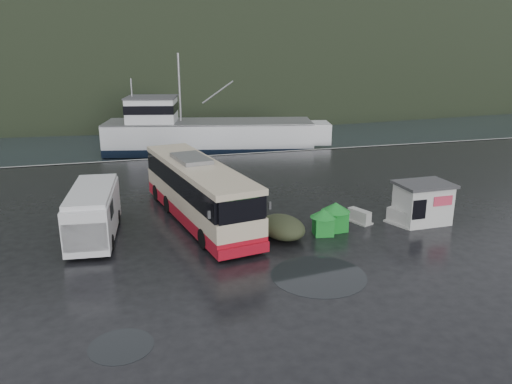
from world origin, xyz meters
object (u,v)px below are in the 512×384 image
object	(u,v)px
white_van	(96,237)
waste_bin_left	(323,234)
dome_tent	(282,237)
fishing_trawler	(209,139)
jersey_barrier_b	(400,224)
coach_bus	(199,219)
waste_bin_right	(335,230)
jersey_barrier_a	(359,222)
ticket_kiosk	(421,222)

from	to	relation	value
white_van	waste_bin_left	distance (m)	12.23
dome_tent	fishing_trawler	bearing A→B (deg)	87.35
waste_bin_left	dome_tent	xyz separation A→B (m)	(-2.26, 0.17, 0.00)
white_van	fishing_trawler	world-z (taller)	fishing_trawler
white_van	jersey_barrier_b	distance (m)	16.99
coach_bus	waste_bin_right	distance (m)	7.93
waste_bin_left	fishing_trawler	world-z (taller)	fishing_trawler
white_van	jersey_barrier_a	xyz separation A→B (m)	(14.68, -1.60, 0.00)
white_van	ticket_kiosk	size ratio (longest dim) A/B	2.16
dome_tent	fishing_trawler	world-z (taller)	fishing_trawler
coach_bus	waste_bin_left	distance (m)	7.39
waste_bin_left	dome_tent	size ratio (longest dim) A/B	0.48
white_van	waste_bin_right	xyz separation A→B (m)	(12.78, -2.42, 0.00)
fishing_trawler	jersey_barrier_a	bearing A→B (deg)	-69.80
waste_bin_left	waste_bin_right	xyz separation A→B (m)	(0.89, 0.42, 0.00)
white_van	dome_tent	xyz separation A→B (m)	(9.64, -2.67, 0.00)
jersey_barrier_a	dome_tent	bearing A→B (deg)	-168.07
coach_bus	white_van	bearing A→B (deg)	-177.56
waste_bin_right	dome_tent	distance (m)	3.15
waste_bin_left	jersey_barrier_a	xyz separation A→B (m)	(2.78, 1.23, 0.00)
waste_bin_right	jersey_barrier_a	world-z (taller)	waste_bin_right
coach_bus	white_van	xyz separation A→B (m)	(-5.79, -1.33, 0.00)
jersey_barrier_a	fishing_trawler	distance (m)	28.48
white_van	jersey_barrier_a	bearing A→B (deg)	-1.07
waste_bin_right	waste_bin_left	bearing A→B (deg)	-154.57
jersey_barrier_a	jersey_barrier_b	xyz separation A→B (m)	(2.11, -0.95, 0.00)
fishing_trawler	jersey_barrier_b	bearing A→B (deg)	-65.99
white_van	jersey_barrier_b	bearing A→B (deg)	-3.48
jersey_barrier_b	fishing_trawler	distance (m)	29.76
coach_bus	waste_bin_right	size ratio (longest dim) A/B	7.93
waste_bin_right	dome_tent	bearing A→B (deg)	-175.39
waste_bin_left	fishing_trawler	distance (m)	29.48
jersey_barrier_a	white_van	bearing A→B (deg)	173.76
waste_bin_right	jersey_barrier_a	size ratio (longest dim) A/B	1.07
waste_bin_right	dome_tent	size ratio (longest dim) A/B	0.54
waste_bin_left	waste_bin_right	bearing A→B (deg)	25.43
waste_bin_left	fishing_trawler	bearing A→B (deg)	91.75
waste_bin_right	ticket_kiosk	world-z (taller)	ticket_kiosk
dome_tent	fishing_trawler	size ratio (longest dim) A/B	0.12
white_van	ticket_kiosk	bearing A→B (deg)	-2.90
white_van	dome_tent	size ratio (longest dim) A/B	2.20
waste_bin_left	jersey_barrier_a	world-z (taller)	waste_bin_left
coach_bus	jersey_barrier_a	size ratio (longest dim) A/B	8.45
white_van	jersey_barrier_a	distance (m)	14.77
ticket_kiosk	jersey_barrier_a	world-z (taller)	ticket_kiosk
dome_tent	ticket_kiosk	bearing A→B (deg)	0.68
coach_bus	fishing_trawler	xyz separation A→B (m)	(5.21, 25.30, 0.00)
jersey_barrier_a	fishing_trawler	xyz separation A→B (m)	(-3.69, 28.24, 0.00)
waste_bin_left	ticket_kiosk	distance (m)	6.24
waste_bin_right	jersey_barrier_a	bearing A→B (deg)	23.16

